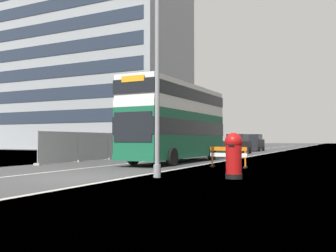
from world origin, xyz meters
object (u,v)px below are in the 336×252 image
(double_decker_bus, at_px, (177,122))
(car_oncoming_near, at_px, (238,145))
(roadworks_barrier, at_px, (228,154))
(car_receding_mid, at_px, (254,143))
(lamppost_foreground, at_px, (157,81))
(red_pillar_postbox, at_px, (234,153))

(double_decker_bus, relative_size, car_oncoming_near, 2.55)
(roadworks_barrier, relative_size, car_receding_mid, 0.48)
(roadworks_barrier, bearing_deg, lamppost_foreground, -99.08)
(roadworks_barrier, bearing_deg, double_decker_bus, 146.12)
(double_decker_bus, bearing_deg, red_pillar_postbox, -53.35)
(double_decker_bus, distance_m, car_oncoming_near, 15.56)
(double_decker_bus, xyz_separation_m, lamppost_foreground, (3.28, -9.03, 1.12))
(car_oncoming_near, bearing_deg, lamppost_foreground, -81.70)
(car_oncoming_near, relative_size, car_receding_mid, 1.05)
(red_pillar_postbox, bearing_deg, car_oncoming_near, 105.07)
(red_pillar_postbox, relative_size, roadworks_barrier, 0.87)
(double_decker_bus, bearing_deg, roadworks_barrier, -33.88)
(lamppost_foreground, distance_m, red_pillar_postbox, 4.05)
(lamppost_foreground, relative_size, car_oncoming_near, 1.86)
(double_decker_bus, height_order, car_receding_mid, double_decker_bus)
(red_pillar_postbox, xyz_separation_m, car_receding_mid, (-6.92, 33.13, 0.06))
(roadworks_barrier, distance_m, car_receding_mid, 28.31)
(double_decker_bus, relative_size, roadworks_barrier, 5.50)
(double_decker_bus, relative_size, car_receding_mid, 2.67)
(double_decker_bus, xyz_separation_m, car_receding_mid, (-0.86, 24.98, -1.62))
(car_oncoming_near, xyz_separation_m, car_receding_mid, (-0.56, 9.52, 0.06))
(double_decker_bus, distance_m, lamppost_foreground, 9.67)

